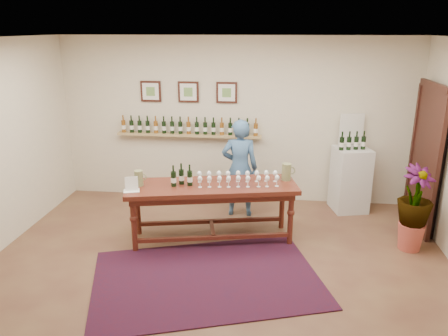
# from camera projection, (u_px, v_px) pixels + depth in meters

# --- Properties ---
(ground) EXTENTS (6.00, 6.00, 0.00)m
(ground) POSITION_uv_depth(u_px,v_px,m) (217.00, 270.00, 5.49)
(ground) COLOR #502C23
(ground) RESTS_ON ground
(room_shell) EXTENTS (6.00, 6.00, 6.00)m
(room_shell) POSITION_uv_depth(u_px,v_px,m) (369.00, 151.00, 6.67)
(room_shell) COLOR beige
(room_shell) RESTS_ON ground
(rug) EXTENTS (3.12, 2.53, 0.01)m
(rug) POSITION_uv_depth(u_px,v_px,m) (207.00, 278.00, 5.31)
(rug) COLOR #4D0D16
(rug) RESTS_ON ground
(tasting_table) EXTENTS (2.46, 1.22, 0.84)m
(tasting_table) POSITION_uv_depth(u_px,v_px,m) (212.00, 193.00, 6.10)
(tasting_table) COLOR #401A10
(tasting_table) RESTS_ON ground
(table_glasses) EXTENTS (1.26, 0.47, 0.17)m
(table_glasses) POSITION_uv_depth(u_px,v_px,m) (238.00, 179.00, 6.04)
(table_glasses) COLOR white
(table_glasses) RESTS_ON tasting_table
(table_bottles) EXTENTS (0.29, 0.21, 0.28)m
(table_bottles) POSITION_uv_depth(u_px,v_px,m) (182.00, 175.00, 6.01)
(table_bottles) COLOR black
(table_bottles) RESTS_ON tasting_table
(pitcher_left) EXTENTS (0.14, 0.14, 0.22)m
(pitcher_left) POSITION_uv_depth(u_px,v_px,m) (139.00, 178.00, 5.98)
(pitcher_left) COLOR olive
(pitcher_left) RESTS_ON tasting_table
(pitcher_right) EXTENTS (0.20, 0.20, 0.24)m
(pitcher_right) POSITION_uv_depth(u_px,v_px,m) (286.00, 172.00, 6.21)
(pitcher_right) COLOR olive
(pitcher_right) RESTS_ON tasting_table
(menu_card) EXTENTS (0.24, 0.21, 0.19)m
(menu_card) POSITION_uv_depth(u_px,v_px,m) (132.00, 184.00, 5.81)
(menu_card) COLOR silver
(menu_card) RESTS_ON tasting_table
(display_pedestal) EXTENTS (0.64, 0.64, 1.06)m
(display_pedestal) POSITION_uv_depth(u_px,v_px,m) (350.00, 179.00, 7.18)
(display_pedestal) COLOR silver
(display_pedestal) RESTS_ON ground
(pedestal_bottles) EXTENTS (0.29, 0.14, 0.28)m
(pedestal_bottles) POSITION_uv_depth(u_px,v_px,m) (353.00, 141.00, 6.91)
(pedestal_bottles) COLOR black
(pedestal_bottles) RESTS_ON display_pedestal
(info_sign) EXTENTS (0.40, 0.11, 0.56)m
(info_sign) POSITION_uv_depth(u_px,v_px,m) (352.00, 129.00, 7.12)
(info_sign) COLOR silver
(info_sign) RESTS_ON display_pedestal
(potted_plant) EXTENTS (0.74, 0.74, 1.03)m
(potted_plant) POSITION_uv_depth(u_px,v_px,m) (414.00, 209.00, 5.85)
(potted_plant) COLOR #AE473A
(potted_plant) RESTS_ON ground
(person) EXTENTS (0.60, 0.41, 1.58)m
(person) POSITION_uv_depth(u_px,v_px,m) (240.00, 168.00, 6.91)
(person) COLOR #3B618C
(person) RESTS_ON ground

